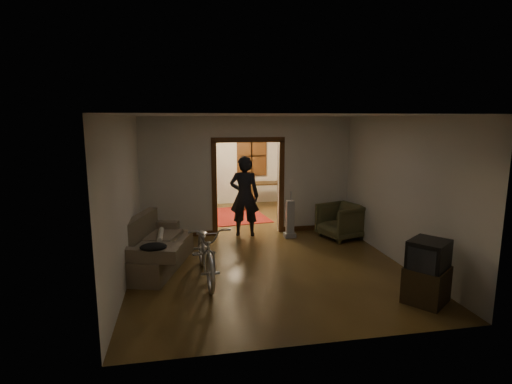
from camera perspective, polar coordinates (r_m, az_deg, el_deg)
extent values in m
cube|color=#3F2D14|center=(9.11, -0.35, -7.11)|extent=(5.00, 8.50, 0.01)
cube|color=white|center=(8.68, -0.37, 10.80)|extent=(5.00, 8.50, 0.01)
cube|color=beige|center=(12.96, -3.71, 4.45)|extent=(5.00, 0.02, 2.80)
cube|color=beige|center=(8.70, -16.78, 1.10)|extent=(0.02, 8.50, 2.80)
cube|color=beige|center=(9.55, 14.58, 2.00)|extent=(0.02, 8.50, 2.80)
cube|color=beige|center=(9.52, -1.16, 2.31)|extent=(5.00, 0.14, 2.80)
cube|color=#3F220E|center=(9.56, -1.16, 0.53)|extent=(1.74, 0.20, 2.32)
cube|color=black|center=(13.01, -0.63, 5.15)|extent=(0.98, 0.06, 1.28)
sphere|color=#FFE0A5|center=(11.16, -2.67, 8.39)|extent=(0.24, 0.24, 0.24)
cube|color=silver|center=(9.69, 5.05, 1.52)|extent=(0.08, 0.01, 0.12)
cube|color=brown|center=(7.72, -14.32, -7.05)|extent=(1.47, 2.21, 0.93)
cylinder|color=beige|center=(7.98, -13.49, -5.96)|extent=(0.10, 0.80, 0.10)
ellipsoid|color=black|center=(6.79, -14.45, -7.61)|extent=(0.44, 0.33, 0.13)
imported|color=silver|center=(7.02, -7.12, -8.19)|extent=(0.79, 1.98, 1.02)
imported|color=#474528|center=(9.48, 12.00, -4.10)|extent=(1.11, 1.10, 0.81)
cube|color=black|center=(6.70, 23.15, -12.06)|extent=(0.81, 0.80, 0.55)
cube|color=black|center=(6.55, 23.43, -8.40)|extent=(0.75, 0.74, 0.48)
cube|color=gray|center=(9.36, 4.87, -3.86)|extent=(0.30, 0.26, 0.88)
imported|color=black|center=(9.39, -1.66, -0.60)|extent=(0.78, 0.60, 1.90)
cube|color=maroon|center=(11.49, -3.11, -3.36)|extent=(1.91, 2.35, 0.02)
cube|color=black|center=(12.44, -9.30, 2.18)|extent=(1.02, 0.61, 1.98)
sphere|color=#1E5972|center=(12.34, -9.43, 6.55)|extent=(0.29, 0.29, 0.29)
cube|color=#342311|center=(12.63, 1.71, -0.37)|extent=(1.15, 0.87, 0.76)
cube|color=#342311|center=(12.15, -1.00, -0.65)|extent=(0.43, 0.43, 0.82)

